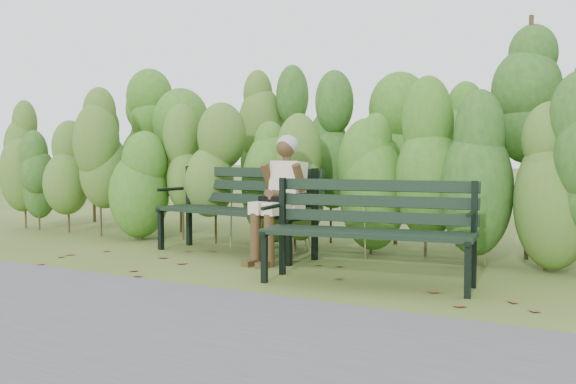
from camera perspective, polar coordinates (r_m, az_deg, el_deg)
The scene contains 7 objects.
ground at distance 6.51m, azimuth -1.57°, elevation -6.76°, with size 80.00×80.00×0.00m, color #465822.
footpath at distance 4.83m, azimuth -15.74°, elevation -10.49°, with size 60.00×2.50×0.01m, color #474749.
hedge_band at distance 8.05m, azimuth 5.46°, elevation 4.18°, with size 11.04×1.67×2.42m.
leaf_litter at distance 5.90m, azimuth 3.72°, elevation -7.82°, with size 5.87×2.17×0.01m.
bench_left at distance 7.61m, azimuth -4.10°, elevation -0.91°, with size 2.01×0.84×0.98m.
bench_right at distance 5.92m, azimuth 6.95°, elevation -2.58°, with size 1.89×0.88×0.91m.
seated_woman at distance 7.00m, azimuth -0.68°, elevation 0.23°, with size 0.52×0.76×1.33m.
Camera 1 is at (3.39, -5.44, 1.16)m, focal length 42.00 mm.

